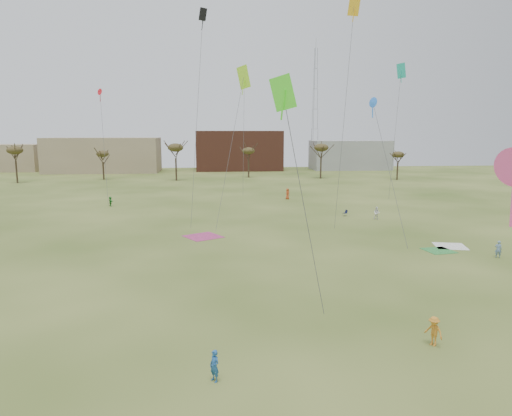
{
  "coord_description": "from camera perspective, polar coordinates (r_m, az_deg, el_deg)",
  "views": [
    {
      "loc": [
        -3.42,
        -23.42,
        11.34
      ],
      "look_at": [
        0.0,
        12.0,
        5.5
      ],
      "focal_mm": 32.09,
      "sensor_mm": 36.0,
      "label": 1
    }
  ],
  "objects": [
    {
      "name": "ground",
      "position": [
        26.24,
        2.63,
        -16.29
      ],
      "size": [
        260.0,
        260.0,
        0.0
      ],
      "primitive_type": "plane",
      "color": "#334A17",
      "rests_on": "ground"
    },
    {
      "name": "flyer_near_right",
      "position": [
        22.33,
        -5.2,
        -19.02
      ],
      "size": [
        0.62,
        0.66,
        1.51
      ],
      "primitive_type": "imported",
      "rotation": [
        0.0,
        0.0,
        5.38
      ],
      "color": "#205596",
      "rests_on": "ground"
    },
    {
      "name": "flyer_mid_b",
      "position": [
        27.2,
        21.27,
        -14.11
      ],
      "size": [
        1.05,
        1.21,
        1.63
      ],
      "primitive_type": "imported",
      "rotation": [
        0.0,
        0.0,
        5.23
      ],
      "color": "orange",
      "rests_on": "ground"
    },
    {
      "name": "flyer_mid_c",
      "position": [
        47.7,
        27.96,
        -4.56
      ],
      "size": [
        0.69,
        0.61,
        1.6
      ],
      "primitive_type": "imported",
      "rotation": [
        0.0,
        0.0,
        2.66
      ],
      "color": "#6687AB",
      "rests_on": "ground"
    },
    {
      "name": "spectator_mid_e",
      "position": [
        62.7,
        14.82,
        -0.63
      ],
      "size": [
        0.99,
        0.89,
        1.69
      ],
      "primitive_type": "imported",
      "rotation": [
        0.0,
        0.0,
        5.92
      ],
      "color": "white",
      "rests_on": "ground"
    },
    {
      "name": "flyer_far_a",
      "position": [
        75.18,
        -17.68,
        0.79
      ],
      "size": [
        1.08,
        1.46,
        1.53
      ],
      "primitive_type": "imported",
      "rotation": [
        0.0,
        0.0,
        2.08
      ],
      "color": "#2B832E",
      "rests_on": "ground"
    },
    {
      "name": "flyer_far_b",
      "position": [
        79.45,
        3.95,
        1.78
      ],
      "size": [
        1.04,
        1.09,
        1.88
      ],
      "primitive_type": "imported",
      "rotation": [
        0.0,
        0.0,
        0.91
      ],
      "color": "#BC4620",
      "rests_on": "ground"
    },
    {
      "name": "blanket_cream",
      "position": [
        50.5,
        23.05,
        -4.41
      ],
      "size": [
        3.62,
        3.62,
        0.03
      ],
      "primitive_type": "cube",
      "rotation": [
        0.0,
        0.0,
        1.32
      ],
      "color": "white",
      "rests_on": "ground"
    },
    {
      "name": "blanket_plum",
      "position": [
        51.09,
        -6.62,
        -3.56
      ],
      "size": [
        4.9,
        4.9,
        0.03
      ],
      "primitive_type": "cube",
      "rotation": [
        0.0,
        0.0,
        2.11
      ],
      "color": "#B23670",
      "rests_on": "ground"
    },
    {
      "name": "blanket_olive",
      "position": [
        48.22,
        21.82,
        -4.96
      ],
      "size": [
        2.94,
        2.94,
        0.03
      ],
      "primitive_type": "cube",
      "rotation": [
        0.0,
        0.0,
        1.71
      ],
      "color": "#338D3D",
      "rests_on": "ground"
    },
    {
      "name": "camp_chair_right",
      "position": [
        64.36,
        11.03,
        -0.77
      ],
      "size": [
        0.67,
        0.64,
        0.87
      ],
      "rotation": [
        0.0,
        0.0,
        5.02
      ],
      "color": "#131634",
      "rests_on": "ground"
    },
    {
      "name": "kites_aloft",
      "position": [
        56.45,
        0.84,
        17.32
      ],
      "size": [
        62.56,
        72.41,
        24.39
      ],
      "color": "teal",
      "rests_on": "ground"
    },
    {
      "name": "tree_line",
      "position": [
        102.63,
        -5.23,
        6.91
      ],
      "size": [
        117.44,
        49.32,
        8.91
      ],
      "color": "#3A2B1E",
      "rests_on": "ground"
    },
    {
      "name": "building_tan",
      "position": [
        142.12,
        -18.47,
        6.29
      ],
      "size": [
        32.0,
        14.0,
        10.0
      ],
      "primitive_type": "cube",
      "color": "#937F60",
      "rests_on": "ground"
    },
    {
      "name": "building_brick",
      "position": [
        143.76,
        -2.18,
        7.19
      ],
      "size": [
        26.0,
        16.0,
        12.0
      ],
      "primitive_type": "cube",
      "color": "brown",
      "rests_on": "ground"
    },
    {
      "name": "building_grey",
      "position": [
        148.09,
        11.61,
        6.49
      ],
      "size": [
        24.0,
        12.0,
        9.0
      ],
      "primitive_type": "cube",
      "color": "gray",
      "rests_on": "ground"
    },
    {
      "name": "building_tan_west",
      "position": [
        158.09,
        -28.58,
        5.53
      ],
      "size": [
        20.0,
        12.0,
        8.0
      ],
      "primitive_type": "cube",
      "color": "#937F60",
      "rests_on": "ground"
    },
    {
      "name": "radio_tower",
      "position": [
        152.34,
        7.33,
        12.21
      ],
      "size": [
        1.51,
        1.72,
        41.0
      ],
      "color": "#9EA3A8",
      "rests_on": "ground"
    }
  ]
}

